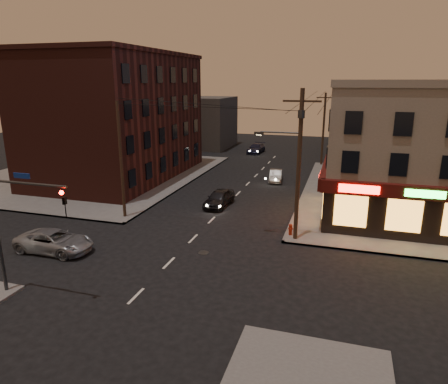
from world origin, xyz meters
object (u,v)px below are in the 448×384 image
at_px(fire_hydrant, 291,229).
at_px(sedan_near, 219,198).
at_px(sedan_mid, 276,176).
at_px(sedan_far, 256,148).
at_px(suv_cross, 54,241).

bearing_deg(fire_hydrant, sedan_near, 142.52).
distance_m(sedan_near, sedan_mid, 10.83).
relative_size(sedan_mid, sedan_far, 0.79).
relative_size(suv_cross, sedan_mid, 1.34).
xyz_separation_m(suv_cross, sedan_mid, (10.32, 22.60, -0.08)).
bearing_deg(sedan_near, suv_cross, -116.17).
distance_m(sedan_near, sedan_far, 27.03).
relative_size(sedan_far, fire_hydrant, 5.78).
bearing_deg(sedan_near, sedan_far, 99.93).
bearing_deg(suv_cross, sedan_near, -30.63).
relative_size(sedan_near, sedan_mid, 1.14).
height_order(sedan_far, fire_hydrant, sedan_far).
distance_m(sedan_near, fire_hydrant, 8.75).
bearing_deg(sedan_mid, sedan_near, -114.16).
relative_size(sedan_near, fire_hydrant, 5.16).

